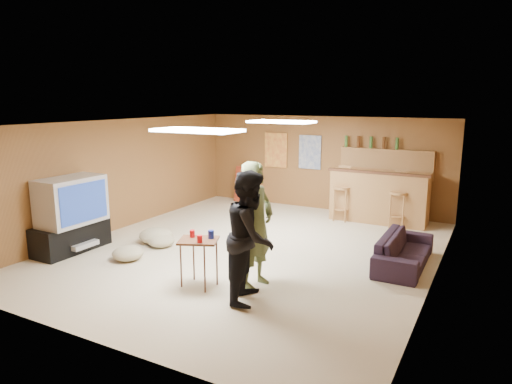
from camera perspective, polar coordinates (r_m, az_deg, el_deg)
The scene contains 32 objects.
ground at distance 8.04m, azimuth -0.68°, elevation -7.25°, with size 7.00×7.00×0.00m, color #C5B596.
ceiling at distance 7.62m, azimuth -0.72°, elevation 8.61°, with size 6.00×7.00×0.02m, color silver.
wall_back at distance 10.91m, azimuth 8.27°, elevation 3.58°, with size 6.00×0.02×2.20m, color brown.
wall_front at distance 5.08m, azimuth -20.35°, elevation -6.28°, with size 6.00×0.02×2.20m, color brown.
wall_left at distance 9.55m, azimuth -16.65°, elevation 2.09°, with size 0.02×7.00×2.20m, color brown.
wall_right at distance 6.85m, azimuth 21.82°, elevation -1.86°, with size 0.02×7.00×2.20m, color brown.
tv_stand at distance 8.55m, azimuth -22.07°, elevation -5.20°, with size 0.55×1.30×0.50m, color black.
dvd_box at distance 8.42m, azimuth -21.05°, elevation -6.10°, with size 0.35×0.50×0.08m, color #B2B2B7.
tv_body at distance 8.35m, azimuth -22.10°, elevation -1.00°, with size 0.60×1.10×0.80m, color #B2B2B7.
tv_screen at distance 8.11m, azimuth -20.70°, elevation -1.24°, with size 0.02×0.95×0.65m, color navy.
bar_counter at distance 10.06m, azimuth 15.13°, elevation -0.56°, with size 2.00×0.60×1.10m, color #9A6938.
bar_lip at distance 9.72m, azimuth 14.96°, elevation 2.34°, with size 2.10×0.12×0.05m, color #462616.
bar_shelf at distance 10.35m, azimuth 15.99°, elevation 5.06°, with size 2.00×0.18×0.05m, color #9A6938.
bar_backing at distance 10.40m, azimuth 15.92°, elevation 3.43°, with size 2.00×0.14×0.60m, color #9A6938.
poster_left at distance 11.30m, azimuth 2.50°, elevation 5.24°, with size 0.60×0.03×0.85m, color #BF3F26.
poster_right at distance 10.94m, azimuth 6.76°, elevation 4.97°, with size 0.55×0.03×0.80m, color #334C99.
folding_chair_stack at distance 11.66m, azimuth -1.42°, elevation 0.98°, with size 0.50×0.14×0.90m, color #9C331C.
ceiling_panel_front at distance 6.35m, azimuth -7.36°, elevation 7.65°, with size 1.20×0.60×0.04m, color white.
ceiling_panel_back at distance 8.69m, azimuth 3.17°, elevation 8.76°, with size 1.20×0.60×0.04m, color white.
person_olive at distance 6.30m, azimuth 0.01°, elevation -4.17°, with size 0.65×0.42×1.77m, color #536138.
person_black at distance 5.89m, azimuth -0.65°, elevation -5.56°, with size 0.83×0.65×1.72m, color black.
sofa at distance 7.60m, azimuth 18.03°, elevation -6.99°, with size 1.70×0.66×0.50m, color black.
tray_table at distance 6.50m, azimuth -7.14°, elevation -8.78°, with size 0.53×0.42×0.68m, color #462616.
cup_red_near at distance 6.49m, azimuth -7.97°, elevation -5.18°, with size 0.07×0.07×0.10m, color red.
cup_red_far at distance 6.24m, azimuth -7.05°, elevation -5.85°, with size 0.07×0.07×0.10m, color red.
cup_blue at distance 6.40m, azimuth -5.65°, elevation -5.30°, with size 0.08×0.08×0.12m, color navy.
bar_stool_left at distance 9.97m, azimuth 10.71°, elevation 0.01°, with size 0.40×0.40×1.26m, color #9A6938, non-canonical shape.
bar_stool_right at distance 9.70m, azimuth 17.40°, elevation -0.74°, with size 0.39×0.39×1.23m, color #9A6938, non-canonical shape.
cushion_near_tv at distance 8.59m, azimuth -12.40°, elevation -5.32°, with size 0.61×0.61×0.27m, color #9B8F6D.
cushion_mid at distance 8.36m, azimuth -11.77°, elevation -6.00°, with size 0.46×0.46×0.21m, color #9B8F6D.
cushion_far at distance 7.82m, azimuth -15.73°, elevation -7.37°, with size 0.51×0.51×0.23m, color #9B8F6D.
bottle_row at distance 10.39m, azimuth 14.18°, elevation 6.04°, with size 1.20×0.08×0.26m, color #3F7233, non-canonical shape.
Camera 1 is at (3.69, -6.65, 2.59)m, focal length 32.00 mm.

